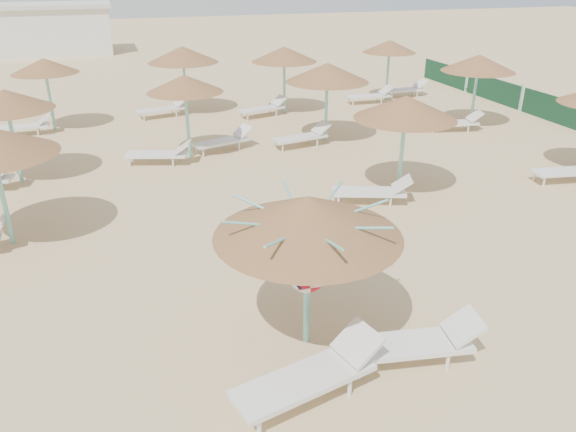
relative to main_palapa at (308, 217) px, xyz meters
name	(u,v)px	position (x,y,z in m)	size (l,w,h in m)	color
ground	(302,334)	(0.00, 0.19, -2.29)	(120.00, 120.00, 0.00)	tan
main_palapa	(308,217)	(0.00, 0.00, 0.00)	(2.94, 2.94, 2.64)	#74CABF
lounger_main_a	(313,374)	(-0.35, -1.28, -1.89)	(2.40, 1.23, 0.84)	silver
lounger_main_b	(416,342)	(1.47, -1.04, -1.92)	(2.24, 0.98, 0.79)	silver
palapa_field	(271,77)	(2.56, 10.85, 0.01)	(20.37, 13.60, 2.72)	#74CABF
service_hut	(48,29)	(-6.00, 35.19, -0.65)	(8.40, 4.40, 3.25)	silver
windbreak_fence	(557,110)	(14.00, 10.15, -1.79)	(0.08, 19.84, 1.10)	#164327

